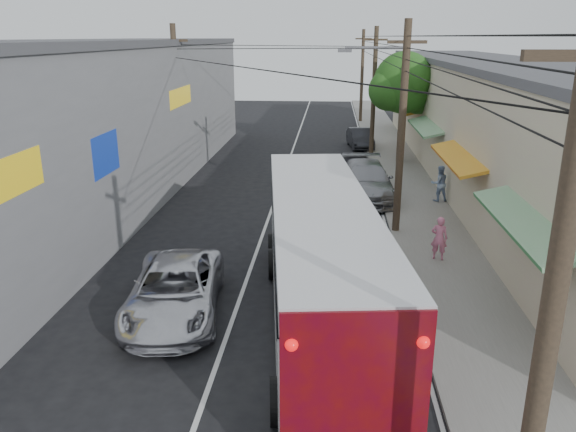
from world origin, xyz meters
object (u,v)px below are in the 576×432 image
(parked_suv, at_px, (366,181))
(parked_car_mid, at_px, (354,169))
(parked_car_far, at_px, (360,138))
(pedestrian_far, at_px, (439,183))
(pedestrian_near, at_px, (439,238))
(jeepney, at_px, (175,290))
(coach_bus, at_px, (320,260))

(parked_suv, height_order, parked_car_mid, parked_suv)
(parked_car_mid, xyz_separation_m, parked_car_far, (0.80, 10.13, -0.13))
(pedestrian_far, bearing_deg, pedestrian_near, 67.72)
(jeepney, xyz_separation_m, parked_suv, (5.93, 12.35, 0.11))
(parked_car_far, xyz_separation_m, pedestrian_far, (3.00, -13.45, 0.28))
(pedestrian_near, bearing_deg, coach_bus, 65.13)
(jeepney, relative_size, parked_car_mid, 1.12)
(parked_car_mid, relative_size, parked_car_far, 1.15)
(parked_car_far, bearing_deg, parked_car_mid, -101.38)
(parked_suv, relative_size, parked_car_far, 1.44)
(coach_bus, xyz_separation_m, parked_car_far, (2.23, 25.16, -1.11))
(coach_bus, bearing_deg, parked_car_far, 78.41)
(coach_bus, distance_m, pedestrian_far, 12.86)
(parked_suv, xyz_separation_m, pedestrian_far, (3.30, -0.69, 0.11))
(coach_bus, xyz_separation_m, pedestrian_near, (3.94, 4.44, -0.90))
(coach_bus, distance_m, parked_car_mid, 15.13)
(parked_car_mid, relative_size, pedestrian_far, 2.81)
(coach_bus, distance_m, pedestrian_near, 6.01)
(parked_suv, bearing_deg, jeepney, -118.82)
(coach_bus, height_order, pedestrian_far, coach_bus)
(pedestrian_near, bearing_deg, parked_car_far, -68.53)
(parked_car_far, relative_size, pedestrian_far, 2.44)
(parked_car_far, xyz_separation_m, pedestrian_near, (1.71, -20.72, 0.21))
(parked_suv, relative_size, pedestrian_far, 3.50)
(parked_car_mid, bearing_deg, coach_bus, -92.44)
(jeepney, distance_m, pedestrian_far, 14.87)
(parked_car_mid, distance_m, pedestrian_far, 5.04)
(jeepney, bearing_deg, pedestrian_near, 21.98)
(parked_suv, xyz_separation_m, pedestrian_near, (2.01, -7.96, 0.04))
(jeepney, xyz_separation_m, parked_car_mid, (5.42, 14.98, 0.07))
(coach_bus, relative_size, pedestrian_far, 7.31)
(parked_suv, relative_size, pedestrian_near, 3.82)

